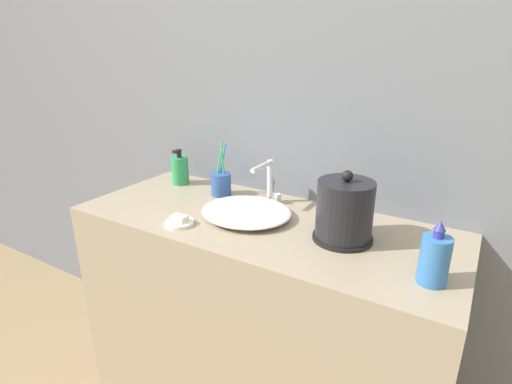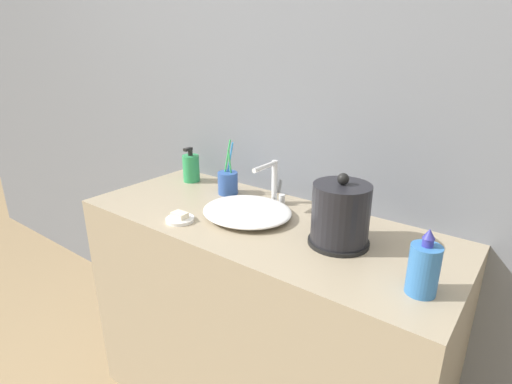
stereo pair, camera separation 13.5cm
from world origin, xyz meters
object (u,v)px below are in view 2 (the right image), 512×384
electric_kettle (340,216)px  lotion_bottle (191,168)px  faucet (273,181)px  shampoo_bottle (424,268)px  toothbrush_cup (228,182)px

electric_kettle → lotion_bottle: bearing=168.9°
faucet → electric_kettle: size_ratio=0.75×
faucet → lotion_bottle: bearing=178.5°
lotion_bottle → shampoo_bottle: (1.06, -0.27, 0.01)m
toothbrush_cup → faucet: bearing=3.2°
faucet → shampoo_bottle: (0.62, -0.26, -0.03)m
electric_kettle → toothbrush_cup: electric_kettle is taller
electric_kettle → shampoo_bottle: bearing=-22.9°
faucet → electric_kettle: 0.37m
lotion_bottle → faucet: bearing=-1.5°
faucet → lotion_bottle: (-0.45, 0.01, -0.03)m
toothbrush_cup → lotion_bottle: 0.24m
faucet → lotion_bottle: faucet is taller
faucet → toothbrush_cup: 0.22m
electric_kettle → lotion_bottle: size_ratio=1.46×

